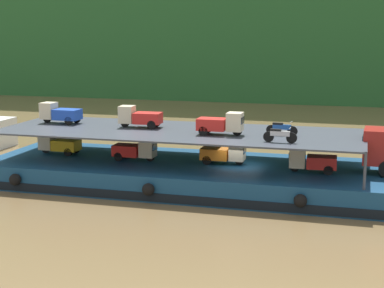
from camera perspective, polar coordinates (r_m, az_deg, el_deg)
ground_plane at (r=37.94m, az=4.33°, el=-4.24°), size 400.00×400.00×0.00m
cargo_barge at (r=37.73m, az=4.34°, el=-3.15°), size 31.83×9.27×1.50m
cargo_rack at (r=38.13m, az=-1.20°, el=1.15°), size 22.63×7.90×2.00m
mini_truck_lower_stern at (r=41.85m, az=-12.33°, el=0.02°), size 2.75×1.22×1.38m
mini_truck_lower_aft at (r=39.02m, az=-5.29°, el=-0.53°), size 2.75×1.22×1.38m
mini_truck_lower_mid at (r=37.88m, az=3.00°, el=-0.84°), size 2.75×1.21×1.38m
mini_truck_lower_fore at (r=36.29m, az=11.12°, el=-1.54°), size 2.79×1.28×1.38m
mini_truck_upper_stern at (r=42.00m, az=-12.24°, el=2.83°), size 2.78×1.28×1.38m
mini_truck_upper_mid at (r=39.43m, az=-4.92°, el=2.54°), size 2.79×1.28×1.38m
mini_truck_upper_fore at (r=36.52m, az=2.73°, el=1.92°), size 2.75×1.21×1.38m
motorcycle_upper_port at (r=34.38m, az=8.18°, el=0.84°), size 1.90×0.55×0.87m
motorcycle_upper_centre at (r=36.73m, az=8.35°, el=1.46°), size 1.90×0.55×0.87m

